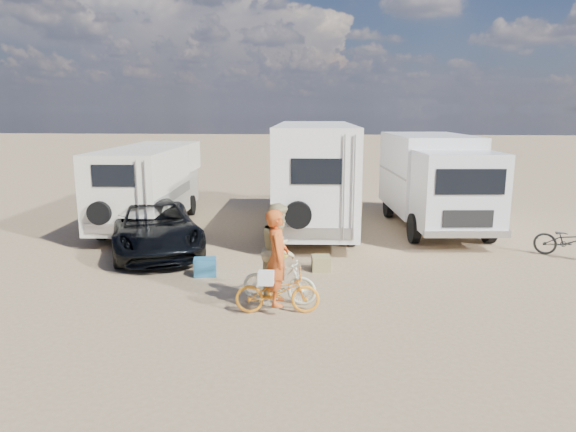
# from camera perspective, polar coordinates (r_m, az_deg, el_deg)

# --- Properties ---
(ground) EXTENTS (140.00, 140.00, 0.00)m
(ground) POSITION_cam_1_polar(r_m,az_deg,el_deg) (10.13, 1.89, -10.14)
(ground) COLOR #9D815D
(ground) RESTS_ON ground
(rv_main) EXTENTS (2.53, 7.14, 3.33)m
(rv_main) POSITION_cam_1_polar(r_m,az_deg,el_deg) (16.35, 2.97, 4.33)
(rv_main) COLOR silver
(rv_main) RESTS_ON ground
(rv_left) EXTENTS (2.33, 6.28, 2.59)m
(rv_left) POSITION_cam_1_polar(r_m,az_deg,el_deg) (17.29, -15.12, 3.11)
(rv_left) COLOR beige
(rv_left) RESTS_ON ground
(box_truck) EXTENTS (2.91, 6.31, 2.96)m
(box_truck) POSITION_cam_1_polar(r_m,az_deg,el_deg) (16.99, 16.02, 3.55)
(box_truck) COLOR silver
(box_truck) RESTS_ON ground
(dark_suv) EXTENTS (3.95, 5.27, 1.33)m
(dark_suv) POSITION_cam_1_polar(r_m,az_deg,el_deg) (14.34, -14.69, -1.16)
(dark_suv) COLOR black
(dark_suv) RESTS_ON ground
(bike_man) EXTENTS (1.63, 0.68, 0.84)m
(bike_man) POSITION_cam_1_polar(r_m,az_deg,el_deg) (9.75, -1.18, -8.38)
(bike_man) COLOR orange
(bike_man) RESTS_ON ground
(bike_woman) EXTENTS (1.56, 0.70, 0.91)m
(bike_woman) POSITION_cam_1_polar(r_m,az_deg,el_deg) (10.20, -1.01, -7.25)
(bike_woman) COLOR beige
(bike_woman) RESTS_ON ground
(rider_man) EXTENTS (0.48, 0.69, 1.81)m
(rider_man) POSITION_cam_1_polar(r_m,az_deg,el_deg) (9.59, -1.20, -5.66)
(rider_man) COLOR #C24E1A
(rider_man) RESTS_ON ground
(rider_woman) EXTENTS (0.85, 1.01, 1.84)m
(rider_woman) POSITION_cam_1_polar(r_m,az_deg,el_deg) (10.06, -1.02, -4.74)
(rider_woman) COLOR tan
(rider_woman) RESTS_ON ground
(bike_parked) EXTENTS (1.76, 1.46, 0.90)m
(bike_parked) POSITION_cam_1_polar(r_m,az_deg,el_deg) (15.08, 28.80, -2.46)
(bike_parked) COLOR #262826
(bike_parked) RESTS_ON ground
(cooler) EXTENTS (0.57, 0.46, 0.41)m
(cooler) POSITION_cam_1_polar(r_m,az_deg,el_deg) (12.06, -9.19, -5.62)
(cooler) COLOR #235A7E
(cooler) RESTS_ON ground
(crate) EXTENTS (0.48, 0.48, 0.35)m
(crate) POSITION_cam_1_polar(r_m,az_deg,el_deg) (12.33, 3.69, -5.25)
(crate) COLOR olive
(crate) RESTS_ON ground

